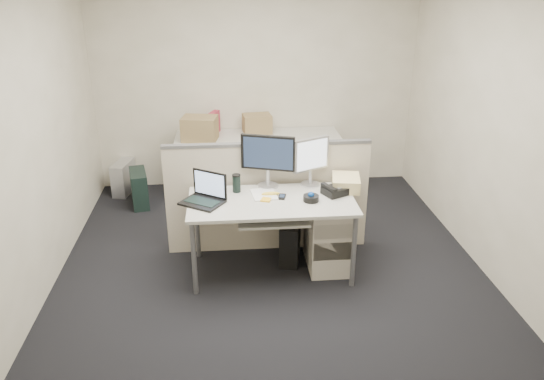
{
  "coord_description": "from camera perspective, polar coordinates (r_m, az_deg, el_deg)",
  "views": [
    {
      "loc": [
        -0.38,
        -4.33,
        2.69
      ],
      "look_at": [
        0.02,
        0.15,
        0.76
      ],
      "focal_mm": 35.0,
      "sensor_mm": 36.0,
      "label": 1
    }
  ],
  "objects": [
    {
      "name": "keyboard_tray",
      "position": [
        4.65,
        0.15,
        -3.24
      ],
      "size": [
        0.62,
        0.32,
        0.02
      ],
      "primitive_type": "cube",
      "color": "#AFACA3",
      "rests_on": "desk"
    },
    {
      "name": "cardboard_box_right",
      "position": [
        6.65,
        -1.61,
        7.06
      ],
      "size": [
        0.37,
        0.3,
        0.25
      ],
      "primitive_type": "cube",
      "rotation": [
        0.0,
        0.0,
        0.12
      ],
      "color": "olive",
      "rests_on": "back_counter"
    },
    {
      "name": "banana",
      "position": [
        4.85,
        -0.15,
        -0.4
      ],
      "size": [
        0.17,
        0.05,
        0.04
      ],
      "primitive_type": "ellipsoid",
      "rotation": [
        0.0,
        0.0,
        0.03
      ],
      "color": "#FFC750",
      "rests_on": "desk"
    },
    {
      "name": "cardboard_box_left",
      "position": [
        6.41,
        -7.77,
        6.49
      ],
      "size": [
        0.45,
        0.37,
        0.3
      ],
      "primitive_type": "cube",
      "rotation": [
        0.0,
        0.0,
        -0.18
      ],
      "color": "olive",
      "rests_on": "back_counter"
    },
    {
      "name": "back_counter",
      "position": [
        6.69,
        -1.5,
        2.79
      ],
      "size": [
        2.0,
        0.6,
        0.72
      ],
      "primitive_type": "cube",
      "color": "beige",
      "rests_on": "floor"
    },
    {
      "name": "cubicle_partition",
      "position": [
        5.24,
        -0.47,
        -0.9
      ],
      "size": [
        2.0,
        0.06,
        1.1
      ],
      "primitive_type": "cube",
      "color": "beige",
      "rests_on": "floor"
    },
    {
      "name": "pc_tower_spare_dark",
      "position": [
        6.54,
        -14.09,
        0.19
      ],
      "size": [
        0.27,
        0.48,
        0.42
      ],
      "primitive_type": "cube",
      "rotation": [
        0.0,
        0.0,
        0.21
      ],
      "color": "black",
      "rests_on": "floor"
    },
    {
      "name": "travel_mug",
      "position": [
        4.92,
        -3.84,
        0.67
      ],
      "size": [
        0.09,
        0.09,
        0.16
      ],
      "primitive_type": "cylinder",
      "rotation": [
        0.0,
        0.0,
        0.32
      ],
      "color": "black",
      "rests_on": "desk"
    },
    {
      "name": "manila_folders",
      "position": [
        5.03,
        7.95,
        0.78
      ],
      "size": [
        0.3,
        0.36,
        0.12
      ],
      "primitive_type": "cube",
      "rotation": [
        0.0,
        0.0,
        -0.17
      ],
      "color": "#DCC480",
      "rests_on": "desk"
    },
    {
      "name": "keyboard",
      "position": [
        4.67,
        -0.5,
        -2.8
      ],
      "size": [
        0.41,
        0.17,
        0.02
      ],
      "primitive_type": "cube",
      "rotation": [
        0.0,
        0.0,
        0.07
      ],
      "color": "black",
      "rests_on": "keyboard_tray"
    },
    {
      "name": "wall_right",
      "position": [
        5.12,
        23.0,
        6.15
      ],
      "size": [
        0.02,
        4.5,
        2.7
      ],
      "primitive_type": "cube",
      "color": "beige",
      "rests_on": "ground"
    },
    {
      "name": "monitor_small",
      "position": [
        5.02,
        4.19,
        2.99
      ],
      "size": [
        0.43,
        0.34,
        0.46
      ],
      "primitive_type": "cube",
      "rotation": [
        0.0,
        0.0,
        0.45
      ],
      "color": "#B7B7BC",
      "rests_on": "desk"
    },
    {
      "name": "monitor_main",
      "position": [
        4.96,
        -0.45,
        3.09
      ],
      "size": [
        0.54,
        0.34,
        0.51
      ],
      "primitive_type": "cube",
      "rotation": [
        0.0,
        0.0,
        -0.31
      ],
      "color": "black",
      "rests_on": "desk"
    },
    {
      "name": "wall_back",
      "position": [
        6.72,
        -1.77,
        11.68
      ],
      "size": [
        4.0,
        0.02,
        2.7
      ],
      "primitive_type": "cube",
      "color": "beige",
      "rests_on": "ground"
    },
    {
      "name": "floor",
      "position": [
        5.11,
        -0.04,
        -8.62
      ],
      "size": [
        4.0,
        4.5,
        0.01
      ],
      "primitive_type": "cube",
      "color": "black",
      "rests_on": "ground"
    },
    {
      "name": "cellphone",
      "position": [
        4.82,
        1.09,
        -0.72
      ],
      "size": [
        0.08,
        0.12,
        0.02
      ],
      "primitive_type": "cube",
      "rotation": [
        0.0,
        0.0,
        -0.24
      ],
      "color": "black",
      "rests_on": "desk"
    },
    {
      "name": "pc_tower_desk",
      "position": [
        5.2,
        1.97,
        -5.38
      ],
      "size": [
        0.26,
        0.47,
        0.41
      ],
      "primitive_type": "cube",
      "rotation": [
        0.0,
        0.0,
        -0.2
      ],
      "color": "black",
      "rests_on": "floor"
    },
    {
      "name": "pc_tower_spare_silver",
      "position": [
        6.95,
        -15.66,
        1.32
      ],
      "size": [
        0.26,
        0.46,
        0.4
      ],
      "primitive_type": "cube",
      "rotation": [
        0.0,
        0.0,
        -0.21
      ],
      "color": "#B7B7BC",
      "rests_on": "floor"
    },
    {
      "name": "desk",
      "position": [
        4.79,
        -0.04,
        -1.81
      ],
      "size": [
        1.5,
        0.75,
        0.73
      ],
      "color": "#AFACA3",
      "rests_on": "floor"
    },
    {
      "name": "laptop",
      "position": [
        4.69,
        -7.6,
        0.01
      ],
      "size": [
        0.44,
        0.41,
        0.26
      ],
      "primitive_type": "cube",
      "rotation": [
        0.0,
        0.0,
        -0.58
      ],
      "color": "black",
      "rests_on": "desk"
    },
    {
      "name": "red_binder",
      "position": [
        6.62,
        -6.4,
        7.03
      ],
      "size": [
        0.18,
        0.32,
        0.29
      ],
      "primitive_type": "cube",
      "rotation": [
        0.0,
        0.0,
        -0.38
      ],
      "color": "#A22538",
      "rests_on": "back_counter"
    },
    {
      "name": "desk_phone",
      "position": [
        4.91,
        6.87,
        -0.08
      ],
      "size": [
        0.28,
        0.26,
        0.07
      ],
      "primitive_type": "cube",
      "rotation": [
        0.0,
        0.0,
        0.45
      ],
      "color": "black",
      "rests_on": "desk"
    },
    {
      "name": "drawer_pedestal",
      "position": [
        5.06,
        6.14,
        -4.81
      ],
      "size": [
        0.4,
        0.55,
        0.65
      ],
      "primitive_type": "cube",
      "color": "beige",
      "rests_on": "floor"
    },
    {
      "name": "paper_stack",
      "position": [
        4.87,
        -0.87,
        -0.48
      ],
      "size": [
        0.25,
        0.3,
        0.01
      ],
      "primitive_type": "cube",
      "rotation": [
        0.0,
        0.0,
        0.12
      ],
      "color": "silver",
      "rests_on": "desk"
    },
    {
      "name": "wall_left",
      "position": [
        4.81,
        -24.61,
        4.88
      ],
      "size": [
        0.02,
        4.5,
        2.7
      ],
      "primitive_type": "cube",
      "color": "beige",
      "rests_on": "ground"
    },
    {
      "name": "sticky_pad",
      "position": [
        4.76,
        -0.64,
        -1.04
      ],
      "size": [
        0.11,
        0.11,
        0.01
      ],
      "primitive_type": "cube",
      "rotation": [
        0.0,
        0.0,
        -0.37
      ],
      "color": "yellow",
      "rests_on": "desk"
    },
    {
      "name": "wall_front",
      "position": [
        2.5,
        4.55,
        -9.28
      ],
      "size": [
        4.0,
        0.02,
        2.7
      ],
      "primitive_type": "cube",
      "color": "beige",
      "rests_on": "ground"
    },
    {
      "name": "trackball",
      "position": [
        4.75,
        4.22,
        -0.89
      ],
      "size": [
        0.16,
        0.16,
        0.05
      ],
      "primitive_type": "cylinder",
      "rotation": [
        0.0,
        0.0,
        -0.13
      ],
      "color": "black",
      "rests_on": "desk"
    }
  ]
}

